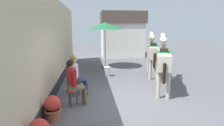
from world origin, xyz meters
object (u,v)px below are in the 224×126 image
object	(u,v)px
saddled_horse_near	(163,59)
flower_planter_middle	(53,107)
seated_visitor_far	(76,73)
cafe_parasol	(105,26)
spare_stool_white	(107,68)
saddled_horse_far	(153,51)
seated_visitor_near	(74,80)

from	to	relation	value
saddled_horse_near	flower_planter_middle	bearing A→B (deg)	-149.57
seated_visitor_far	saddled_horse_near	xyz separation A→B (m)	(3.19, 0.42, 0.38)
saddled_horse_near	cafe_parasol	xyz separation A→B (m)	(-1.85, 4.13, 1.20)
spare_stool_white	flower_planter_middle	bearing A→B (deg)	-112.29
saddled_horse_far	flower_planter_middle	world-z (taller)	saddled_horse_far
flower_planter_middle	spare_stool_white	distance (m)	4.59
cafe_parasol	spare_stool_white	size ratio (longest dim) A/B	5.61
flower_planter_middle	spare_stool_white	world-z (taller)	flower_planter_middle
flower_planter_middle	cafe_parasol	xyz separation A→B (m)	(1.82, 6.28, 2.03)
saddled_horse_far	spare_stool_white	size ratio (longest dim) A/B	6.39
seated_visitor_far	flower_planter_middle	bearing A→B (deg)	-105.44
flower_planter_middle	spare_stool_white	xyz separation A→B (m)	(1.74, 4.25, 0.07)
seated_visitor_far	cafe_parasol	world-z (taller)	cafe_parasol
flower_planter_middle	cafe_parasol	bearing A→B (deg)	73.84
seated_visitor_far	flower_planter_middle	xyz separation A→B (m)	(-0.48, -1.73, -0.44)
saddled_horse_far	flower_planter_middle	bearing A→B (deg)	-131.97
flower_planter_middle	spare_stool_white	size ratio (longest dim) A/B	1.39
seated_visitor_far	saddled_horse_far	distance (m)	4.50
saddled_horse_near	saddled_horse_far	distance (m)	2.35
saddled_horse_near	saddled_horse_far	world-z (taller)	same
seated_visitor_far	cafe_parasol	size ratio (longest dim) A/B	0.54
seated_visitor_far	saddled_horse_far	world-z (taller)	saddled_horse_far
seated_visitor_near	seated_visitor_far	distance (m)	0.86
saddled_horse_near	cafe_parasol	world-z (taller)	cafe_parasol
saddled_horse_far	saddled_horse_near	bearing A→B (deg)	-98.74
seated_visitor_near	saddled_horse_far	distance (m)	5.08
cafe_parasol	spare_stool_white	xyz separation A→B (m)	(-0.08, -2.03, -1.96)
seated_visitor_far	saddled_horse_near	world-z (taller)	saddled_horse_near
seated_visitor_near	flower_planter_middle	bearing A→B (deg)	-118.35
seated_visitor_near	cafe_parasol	size ratio (longest dim) A/B	0.54
saddled_horse_far	spare_stool_white	world-z (taller)	saddled_horse_far
seated_visitor_far	cafe_parasol	distance (m)	5.00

